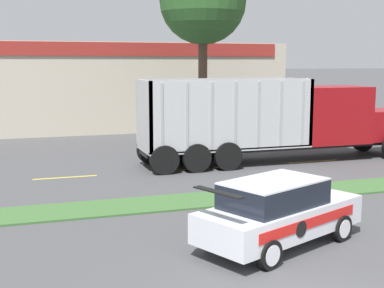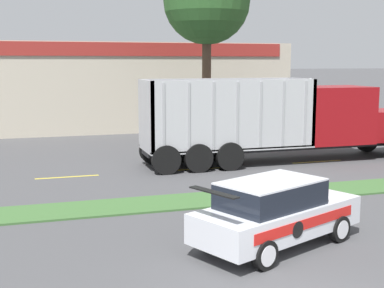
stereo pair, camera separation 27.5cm
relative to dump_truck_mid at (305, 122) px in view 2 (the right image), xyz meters
The scene contains 7 objects.
grass_verge 9.32m from the dump_truck_mid, 143.64° to the right, with size 120.00×1.81×0.06m, color #3D6633.
centre_line_4 10.60m from the dump_truck_mid, behind, with size 2.40×0.14×0.01m, color yellow.
centre_line_5 5.36m from the dump_truck_mid, behind, with size 2.40×0.14×0.01m, color yellow.
centre_line_6 1.83m from the dump_truck_mid, 56.37° to the right, with size 2.40×0.14×0.01m, color yellow.
dump_truck_mid is the anchor object (origin of this frame).
rally_car 11.79m from the dump_truck_mid, 122.09° to the right, with size 4.73×3.34×1.68m.
store_building_backdrop 21.17m from the dump_truck_mid, 126.13° to the left, with size 34.89×12.10×5.58m.
Camera 2 is at (-4.38, -7.67, 4.38)m, focal length 50.00 mm.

